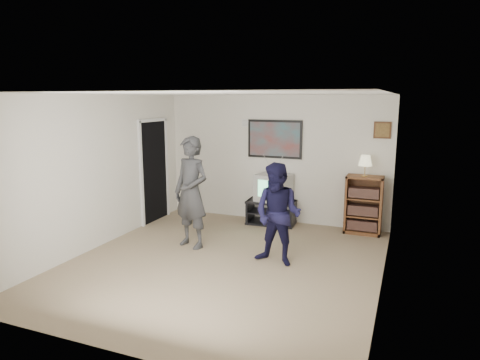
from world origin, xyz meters
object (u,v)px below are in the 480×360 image
Objects in this scene: bookshelf at (364,205)px; person_short at (278,214)px; media_stand at (271,212)px; crt_television at (274,188)px; person_tall at (191,193)px.

bookshelf is 0.70× the size of person_short.
person_short reaches higher than bookshelf.
media_stand is 1.55× the size of crt_television.
media_stand is at bearing 80.19° from person_tall.
person_tall reaches higher than media_stand.
person_tall reaches higher than person_short.
media_stand is 0.90× the size of bookshelf.
bookshelf is at bearing 71.10° from person_short.
crt_television is at bearing 79.19° from person_tall.
person_short is (1.55, -0.21, -0.16)m from person_tall.
crt_television is at bearing 117.33° from person_short.
bookshelf reaches higher than media_stand.
person_short is at bearing 7.98° from person_tall.
bookshelf is at bearing -1.56° from media_stand.
bookshelf is 2.26m from person_short.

